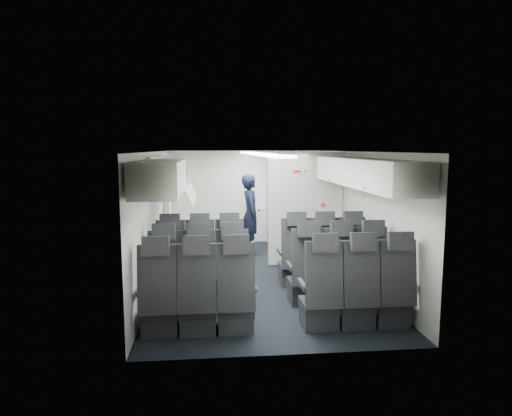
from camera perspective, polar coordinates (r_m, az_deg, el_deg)
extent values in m
cube|color=black|center=(7.95, 0.29, -8.66)|extent=(3.40, 6.00, 0.01)
cube|color=white|center=(7.64, 0.30, 7.07)|extent=(3.40, 6.00, 0.01)
cube|color=silver|center=(10.69, -1.39, 1.41)|extent=(3.40, 0.01, 2.15)
cube|color=silver|center=(4.80, 4.08, -6.15)|extent=(3.40, 0.01, 2.15)
cube|color=silver|center=(7.73, -12.34, -1.10)|extent=(0.01, 6.00, 2.15)
cube|color=silver|center=(8.08, 12.38, -0.74)|extent=(0.01, 6.00, 2.15)
cube|color=white|center=(7.64, 0.30, 6.77)|extent=(0.25, 5.52, 0.03)
cube|color=black|center=(7.43, -10.39, -7.74)|extent=(0.44, 0.46, 0.12)
cube|color=#2D2D33|center=(7.47, -10.37, -8.93)|extent=(0.42, 0.42, 0.22)
cube|color=black|center=(7.11, -10.62, -4.71)|extent=(0.44, 0.20, 0.80)
cube|color=black|center=(6.99, -10.73, -1.58)|extent=(0.30, 0.12, 0.23)
cube|color=#2D2D33|center=(7.35, -12.18, -5.70)|extent=(0.05, 0.40, 0.06)
cube|color=#2D2D33|center=(7.32, -8.74, -5.68)|extent=(0.05, 0.40, 0.06)
cube|color=black|center=(7.40, -6.89, -7.72)|extent=(0.44, 0.46, 0.12)
cube|color=#2D2D33|center=(7.45, -6.87, -8.91)|extent=(0.42, 0.42, 0.22)
cube|color=black|center=(7.08, -6.98, -4.67)|extent=(0.44, 0.20, 0.80)
cube|color=black|center=(6.96, -7.04, -1.54)|extent=(0.30, 0.12, 0.23)
cube|color=#2D2D33|center=(7.32, -8.66, -5.68)|extent=(0.05, 0.40, 0.06)
cube|color=#2D2D33|center=(7.31, -5.20, -5.64)|extent=(0.05, 0.40, 0.06)
cube|color=black|center=(7.41, -3.38, -7.67)|extent=(0.44, 0.46, 0.12)
cube|color=#2D2D33|center=(7.45, -3.37, -8.86)|extent=(0.42, 0.42, 0.22)
cube|color=black|center=(7.09, -3.33, -4.63)|extent=(0.44, 0.20, 0.80)
cube|color=black|center=(6.97, -3.34, -1.49)|extent=(0.30, 0.12, 0.23)
cube|color=#2D2D33|center=(7.31, -5.12, -5.64)|extent=(0.05, 0.40, 0.06)
cube|color=#2D2D33|center=(7.32, -1.66, -5.59)|extent=(0.05, 0.40, 0.06)
cube|color=black|center=(7.52, 4.63, -7.46)|extent=(0.44, 0.46, 0.12)
cube|color=#2D2D33|center=(7.56, 4.62, -8.63)|extent=(0.42, 0.42, 0.22)
cube|color=black|center=(7.21, 4.99, -4.44)|extent=(0.44, 0.20, 0.80)
cube|color=black|center=(7.08, 5.10, -1.36)|extent=(0.30, 0.12, 0.23)
cube|color=#2D2D33|center=(7.39, 3.01, -5.48)|extent=(0.05, 0.40, 0.06)
cube|color=#2D2D33|center=(7.47, 6.37, -5.37)|extent=(0.05, 0.40, 0.06)
cube|color=black|center=(7.61, 7.99, -7.32)|extent=(0.44, 0.46, 0.12)
cube|color=#2D2D33|center=(7.65, 7.97, -8.48)|extent=(0.42, 0.42, 0.22)
cube|color=black|center=(7.30, 8.47, -4.34)|extent=(0.44, 0.20, 0.80)
cube|color=black|center=(7.18, 8.63, -1.29)|extent=(0.30, 0.12, 0.23)
cube|color=#2D2D33|center=(7.47, 6.44, -5.37)|extent=(0.05, 0.40, 0.06)
cube|color=#2D2D33|center=(7.57, 9.71, -5.25)|extent=(0.05, 0.40, 0.06)
cube|color=black|center=(7.73, 11.26, -7.17)|extent=(0.44, 0.46, 0.12)
cube|color=#2D2D33|center=(7.77, 11.23, -8.31)|extent=(0.42, 0.42, 0.22)
cube|color=black|center=(7.42, 11.85, -4.22)|extent=(0.44, 0.20, 0.80)
cube|color=black|center=(7.31, 12.05, -1.23)|extent=(0.30, 0.12, 0.23)
cube|color=#2D2D33|center=(7.57, 9.78, -5.25)|extent=(0.05, 0.40, 0.06)
cube|color=#2D2D33|center=(7.70, 12.95, -5.12)|extent=(0.05, 0.40, 0.06)
cube|color=black|center=(6.57, -11.03, -9.80)|extent=(0.44, 0.46, 0.12)
cube|color=#2D2D33|center=(6.62, -11.00, -11.12)|extent=(0.42, 0.42, 0.22)
cube|color=black|center=(6.24, -11.32, -6.44)|extent=(0.44, 0.20, 0.80)
cube|color=black|center=(6.10, -11.46, -2.91)|extent=(0.30, 0.12, 0.23)
cube|color=#2D2D33|center=(6.49, -13.07, -7.50)|extent=(0.05, 0.40, 0.06)
cube|color=#2D2D33|center=(6.44, -9.15, -7.50)|extent=(0.05, 0.40, 0.06)
cube|color=black|center=(6.54, -7.04, -9.79)|extent=(0.44, 0.46, 0.12)
cube|color=#2D2D33|center=(6.59, -7.02, -11.11)|extent=(0.42, 0.42, 0.22)
cube|color=black|center=(6.21, -7.16, -6.42)|extent=(0.44, 0.20, 0.80)
cube|color=black|center=(6.08, -7.23, -2.87)|extent=(0.30, 0.12, 0.23)
cube|color=#2D2D33|center=(6.44, -9.06, -7.50)|extent=(0.05, 0.40, 0.06)
cube|color=#2D2D33|center=(6.43, -5.11, -7.46)|extent=(0.05, 0.40, 0.06)
cube|color=black|center=(6.54, -3.05, -9.73)|extent=(0.44, 0.46, 0.12)
cube|color=#2D2D33|center=(6.59, -3.04, -11.06)|extent=(0.42, 0.42, 0.22)
cube|color=black|center=(6.21, -2.98, -6.36)|extent=(0.44, 0.20, 0.80)
cube|color=black|center=(6.08, -2.98, -2.81)|extent=(0.30, 0.12, 0.23)
cube|color=#2D2D33|center=(6.43, -5.02, -7.46)|extent=(0.05, 0.40, 0.06)
cube|color=#2D2D33|center=(6.45, -1.08, -7.38)|extent=(0.05, 0.40, 0.06)
cube|color=black|center=(6.67, 6.04, -9.42)|extent=(0.44, 0.46, 0.12)
cube|color=#2D2D33|center=(6.72, 6.02, -10.73)|extent=(0.42, 0.42, 0.22)
cube|color=black|center=(6.34, 6.50, -6.10)|extent=(0.44, 0.20, 0.80)
cube|color=black|center=(6.22, 6.65, -2.62)|extent=(0.30, 0.12, 0.23)
cube|color=#2D2D33|center=(6.53, 4.22, -7.23)|extent=(0.05, 0.40, 0.06)
cube|color=#2D2D33|center=(6.61, 8.00, -7.08)|extent=(0.05, 0.40, 0.06)
cube|color=black|center=(6.77, 9.82, -9.23)|extent=(0.44, 0.46, 0.12)
cube|color=#2D2D33|center=(6.82, 9.78, -10.52)|extent=(0.42, 0.42, 0.22)
cube|color=black|center=(6.45, 10.43, -5.95)|extent=(0.44, 0.20, 0.80)
cube|color=black|center=(6.33, 10.64, -2.52)|extent=(0.30, 0.12, 0.23)
cube|color=#2D2D33|center=(6.62, 8.09, -7.08)|extent=(0.05, 0.40, 0.06)
cube|color=#2D2D33|center=(6.73, 11.75, -6.91)|extent=(0.05, 0.40, 0.06)
cube|color=black|center=(6.91, 13.46, -9.00)|extent=(0.44, 0.46, 0.12)
cube|color=#2D2D33|center=(6.95, 13.42, -10.27)|extent=(0.42, 0.42, 0.22)
cube|color=black|center=(6.59, 14.21, -5.77)|extent=(0.44, 0.20, 0.80)
cube|color=black|center=(6.47, 14.47, -2.42)|extent=(0.30, 0.12, 0.23)
cube|color=#2D2D33|center=(6.74, 11.84, -6.90)|extent=(0.05, 0.40, 0.06)
cube|color=#2D2D33|center=(6.88, 15.36, -6.71)|extent=(0.05, 0.40, 0.06)
cube|color=black|center=(5.72, -11.87, -12.46)|extent=(0.44, 0.46, 0.12)
cube|color=#2D2D33|center=(5.77, -11.83, -13.96)|extent=(0.42, 0.42, 0.22)
cube|color=black|center=(5.37, -12.25, -8.74)|extent=(0.44, 0.20, 0.80)
cube|color=black|center=(5.23, -12.43, -4.68)|extent=(0.30, 0.12, 0.23)
cube|color=#2D2D33|center=(5.63, -14.24, -9.85)|extent=(0.05, 0.40, 0.06)
cube|color=#2D2D33|center=(5.58, -9.70, -9.88)|extent=(0.05, 0.40, 0.06)
cube|color=black|center=(5.69, -7.25, -12.47)|extent=(0.44, 0.46, 0.12)
cube|color=#2D2D33|center=(5.74, -7.22, -13.97)|extent=(0.42, 0.42, 0.22)
cube|color=black|center=(5.34, -7.39, -8.73)|extent=(0.44, 0.20, 0.80)
cube|color=black|center=(5.19, -7.48, -4.64)|extent=(0.30, 0.12, 0.23)
cube|color=#2D2D33|center=(5.58, -9.60, -9.88)|extent=(0.05, 0.40, 0.06)
cube|color=#2D2D33|center=(5.57, -5.01, -9.84)|extent=(0.05, 0.40, 0.06)
cube|color=black|center=(5.69, -2.61, -12.40)|extent=(0.44, 0.46, 0.12)
cube|color=#2D2D33|center=(5.75, -2.60, -13.90)|extent=(0.42, 0.42, 0.22)
cube|color=black|center=(5.34, -2.51, -8.66)|extent=(0.44, 0.20, 0.80)
cube|color=black|center=(5.20, -2.50, -4.57)|extent=(0.30, 0.12, 0.23)
cube|color=#2D2D33|center=(5.57, -4.90, -9.84)|extent=(0.05, 0.40, 0.06)
cube|color=#2D2D33|center=(5.59, -0.32, -9.74)|extent=(0.05, 0.40, 0.06)
cube|color=black|center=(5.84, 7.87, -11.95)|extent=(0.44, 0.46, 0.12)
cube|color=#2D2D33|center=(5.89, 7.84, -13.42)|extent=(0.42, 0.42, 0.22)
cube|color=black|center=(5.50, 8.50, -8.27)|extent=(0.44, 0.20, 0.80)
cube|color=black|center=(5.36, 8.71, -4.29)|extent=(0.30, 0.12, 0.23)
cube|color=#2D2D33|center=(5.68, 5.80, -9.51)|extent=(0.05, 0.40, 0.06)
cube|color=#2D2D33|center=(5.78, 10.14, -9.29)|extent=(0.05, 0.40, 0.06)
cube|color=black|center=(5.95, 12.17, -11.65)|extent=(0.44, 0.46, 0.12)
cube|color=#2D2D33|center=(6.01, 12.13, -13.10)|extent=(0.42, 0.42, 0.22)
cube|color=black|center=(5.62, 12.99, -8.03)|extent=(0.44, 0.20, 0.80)
cube|color=black|center=(5.48, 13.28, -4.13)|extent=(0.30, 0.12, 0.23)
cube|color=#2D2D33|center=(5.78, 10.24, -9.28)|extent=(0.05, 0.40, 0.06)
cube|color=#2D2D33|center=(5.91, 14.39, -9.01)|extent=(0.05, 0.40, 0.06)
cube|color=black|center=(6.10, 16.28, -11.31)|extent=(0.44, 0.46, 0.12)
cube|color=#2D2D33|center=(6.16, 16.22, -12.72)|extent=(0.42, 0.42, 0.22)
cube|color=black|center=(5.78, 17.26, -7.75)|extent=(0.44, 0.20, 0.80)
cube|color=black|center=(5.65, 17.61, -3.95)|extent=(0.30, 0.12, 0.23)
cube|color=#2D2D33|center=(5.92, 14.49, -9.01)|extent=(0.05, 0.40, 0.06)
cube|color=#2D2D33|center=(6.08, 18.43, -8.71)|extent=(0.05, 0.40, 0.06)
cube|color=white|center=(5.64, -11.83, 3.82)|extent=(0.52, 1.80, 0.40)
cylinder|color=slate|center=(5.63, -9.26, 2.24)|extent=(0.04, 0.10, 0.04)
cube|color=#9E9E93|center=(7.39, -10.37, 3.13)|extent=(0.52, 1.70, 0.04)
cube|color=white|center=(7.40, -12.42, 4.64)|extent=(0.06, 1.70, 0.44)
cube|color=white|center=(6.55, -10.99, 4.33)|extent=(0.52, 0.04, 0.40)
cube|color=white|center=(8.20, -9.94, 4.96)|extent=(0.52, 0.04, 0.40)
cube|color=white|center=(7.38, -8.41, 2.31)|extent=(0.21, 1.61, 0.38)
cube|color=white|center=(6.02, 15.76, 3.92)|extent=(0.52, 1.80, 0.40)
cylinder|color=slate|center=(5.95, 13.47, 2.41)|extent=(0.04, 0.10, 0.04)
cube|color=white|center=(7.68, 10.99, 4.77)|extent=(0.52, 1.70, 0.40)
cylinder|color=slate|center=(7.62, 9.15, 3.58)|extent=(0.04, 0.10, 0.04)
cube|color=silver|center=(8.66, 6.20, -0.07)|extent=(1.40, 0.12, 2.13)
cube|color=white|center=(8.49, 5.51, 4.58)|extent=(0.24, 0.01, 0.10)
cube|color=red|center=(8.47, 5.19, 4.57)|extent=(0.13, 0.01, 0.04)
cube|color=red|center=(8.50, 6.19, 4.57)|extent=(0.05, 0.01, 0.03)
cylinder|color=white|center=(8.65, 8.38, 0.39)|extent=(0.11, 0.01, 0.11)
cylinder|color=red|center=(8.64, 8.39, 0.39)|extent=(0.09, 0.01, 0.09)
cube|color=#939399|center=(10.54, 3.88, 0.62)|extent=(0.85, 0.50, 1.90)
cube|color=#3F3F42|center=(10.35, 4.10, -2.02)|extent=(0.80, 0.01, 0.02)
cube|color=#3F3F42|center=(10.28, 4.13, 0.73)|extent=(0.80, 0.01, 0.02)
cube|color=#3F3F42|center=(10.23, 4.15, 3.51)|extent=(0.80, 0.01, 0.02)
cube|color=silver|center=(9.27, -10.86, -0.44)|extent=(0.10, 0.92, 1.86)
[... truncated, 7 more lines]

